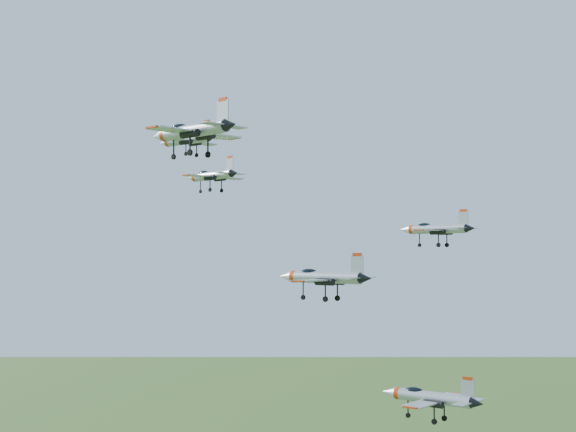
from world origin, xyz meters
The scene contains 6 objects.
jet_lead centered at (-25.43, 10.24, 150.50)m, with size 12.98×10.72×3.47m.
jet_left_high centered at (-13.65, 3.05, 143.62)m, with size 11.60×9.74×3.11m.
jet_right_high centered at (3.67, -19.63, 145.78)m, with size 13.88×11.56×3.71m.
jet_left_low centered at (20.39, 5.13, 135.48)m, with size 10.49×8.72×2.80m.
jet_right_low centered at (13.59, -9.04, 129.96)m, with size 12.58×10.37×3.37m.
jet_trail centered at (25.22, -6.59, 117.72)m, with size 11.86×9.78×3.17m.
Camera 1 is at (62.78, -82.71, 132.88)m, focal length 50.00 mm.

